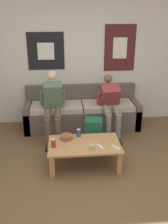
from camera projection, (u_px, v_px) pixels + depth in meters
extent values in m
plane|color=brown|center=(95.00, 191.00, 3.30)|extent=(18.00, 18.00, 0.00)
cube|color=silver|center=(80.00, 61.00, 5.05)|extent=(10.00, 0.05, 2.55)
cube|color=black|center=(46.00, 51.00, 4.88)|extent=(0.72, 0.01, 0.72)
cube|color=silver|center=(46.00, 51.00, 4.87)|extent=(0.32, 0.01, 0.33)
cube|color=#471E1E|center=(120.00, 48.00, 4.99)|extent=(0.63, 0.01, 0.91)
cube|color=silver|center=(120.00, 48.00, 4.98)|extent=(0.28, 0.01, 0.41)
cube|color=#564C47|center=(81.00, 103.00, 5.29)|extent=(2.27, 0.13, 0.82)
cube|color=#564C47|center=(82.00, 118.00, 5.03)|extent=(2.27, 0.59, 0.42)
cube|color=#564C47|center=(28.00, 118.00, 4.91)|extent=(0.12, 0.59, 0.54)
cube|color=#564C47|center=(135.00, 114.00, 5.10)|extent=(0.12, 0.59, 0.54)
cube|color=#B2A38E|center=(57.00, 107.00, 4.89)|extent=(0.99, 0.55, 0.10)
cube|color=#B2A38E|center=(108.00, 106.00, 4.97)|extent=(0.99, 0.55, 0.10)
cube|color=#B27F4C|center=(84.00, 144.00, 3.75)|extent=(1.08, 0.65, 0.03)
cube|color=#B27F4C|center=(53.00, 148.00, 4.02)|extent=(0.07, 0.07, 0.33)
cube|color=#B27F4C|center=(112.00, 145.00, 4.11)|extent=(0.07, 0.07, 0.33)
cube|color=#B27F4C|center=(52.00, 166.00, 3.53)|extent=(0.07, 0.07, 0.33)
cube|color=#B27F4C|center=(119.00, 163.00, 3.61)|extent=(0.07, 0.07, 0.33)
cylinder|color=brown|center=(48.00, 114.00, 4.42)|extent=(0.11, 0.48, 0.11)
cylinder|color=brown|center=(48.00, 133.00, 4.29)|extent=(0.10, 0.10, 0.49)
cube|color=#232328|center=(48.00, 147.00, 4.31)|extent=(0.11, 0.25, 0.05)
cylinder|color=brown|center=(58.00, 114.00, 4.43)|extent=(0.11, 0.48, 0.11)
cylinder|color=brown|center=(58.00, 132.00, 4.30)|extent=(0.10, 0.10, 0.49)
cube|color=#232328|center=(59.00, 147.00, 4.33)|extent=(0.11, 0.25, 0.05)
cube|color=#4C6B51|center=(53.00, 96.00, 4.62)|extent=(0.37, 0.38, 0.54)
sphere|color=beige|center=(52.00, 75.00, 4.58)|extent=(0.18, 0.18, 0.18)
cylinder|color=#4C6B51|center=(42.00, 98.00, 4.62)|extent=(0.08, 0.12, 0.28)
cylinder|color=#4C6B51|center=(63.00, 98.00, 4.66)|extent=(0.08, 0.12, 0.28)
cylinder|color=gray|center=(107.00, 111.00, 4.56)|extent=(0.11, 0.38, 0.11)
cylinder|color=gray|center=(108.00, 128.00, 4.47)|extent=(0.10, 0.10, 0.49)
cube|color=#232328|center=(109.00, 142.00, 4.50)|extent=(0.11, 0.25, 0.05)
cylinder|color=gray|center=(117.00, 111.00, 4.57)|extent=(0.11, 0.38, 0.11)
cylinder|color=gray|center=(118.00, 127.00, 4.49)|extent=(0.10, 0.10, 0.49)
cube|color=#232328|center=(118.00, 141.00, 4.51)|extent=(0.11, 0.25, 0.05)
cube|color=maroon|center=(109.00, 96.00, 4.77)|extent=(0.38, 0.44, 0.49)
sphere|color=brown|center=(108.00, 79.00, 4.82)|extent=(0.17, 0.17, 0.17)
cylinder|color=maroon|center=(99.00, 98.00, 4.79)|extent=(0.08, 0.14, 0.26)
cylinder|color=maroon|center=(119.00, 97.00, 4.83)|extent=(0.08, 0.14, 0.26)
cube|color=#1E5642|center=(94.00, 131.00, 4.44)|extent=(0.35, 0.32, 0.46)
cube|color=#1E5642|center=(93.00, 140.00, 4.36)|extent=(0.23, 0.13, 0.21)
cylinder|color=brown|center=(66.00, 137.00, 3.87)|extent=(0.19, 0.19, 0.07)
torus|color=brown|center=(66.00, 135.00, 3.86)|extent=(0.20, 0.20, 0.02)
cylinder|color=tan|center=(92.00, 147.00, 3.56)|extent=(0.07, 0.07, 0.08)
cylinder|color=black|center=(92.00, 144.00, 3.54)|extent=(0.00, 0.00, 0.01)
cylinder|color=#28479E|center=(79.00, 133.00, 3.94)|extent=(0.07, 0.07, 0.12)
cylinder|color=silver|center=(79.00, 129.00, 3.92)|extent=(0.06, 0.06, 0.00)
cylinder|color=maroon|center=(53.00, 143.00, 3.63)|extent=(0.07, 0.07, 0.12)
cylinder|color=silver|center=(53.00, 139.00, 3.61)|extent=(0.06, 0.06, 0.00)
cube|color=white|center=(116.00, 148.00, 3.61)|extent=(0.10, 0.14, 0.02)
cylinder|color=#333842|center=(114.00, 146.00, 3.62)|extent=(0.01, 0.01, 0.00)
cube|color=white|center=(100.00, 147.00, 3.63)|extent=(0.09, 0.14, 0.02)
cylinder|color=#333842|center=(99.00, 145.00, 3.66)|extent=(0.01, 0.01, 0.00)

